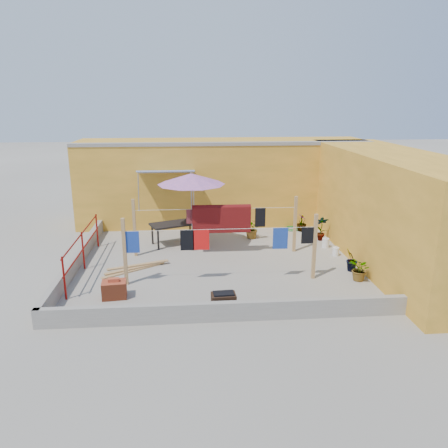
% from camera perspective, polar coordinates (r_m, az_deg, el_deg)
% --- Properties ---
extents(ground, '(80.00, 80.00, 0.00)m').
position_cam_1_polar(ground, '(13.09, -0.82, -5.03)').
color(ground, '#9E998E').
rests_on(ground, ground).
extents(wall_back, '(11.00, 3.27, 3.21)m').
position_cam_1_polar(wall_back, '(17.22, -0.24, 5.65)').
color(wall_back, gold).
rests_on(wall_back, ground).
extents(wall_right, '(2.40, 9.00, 3.20)m').
position_cam_1_polar(wall_right, '(13.94, 21.01, 2.09)').
color(wall_right, gold).
rests_on(wall_right, ground).
extents(parapet_front, '(8.30, 0.16, 0.44)m').
position_cam_1_polar(parapet_front, '(9.74, 0.62, -11.33)').
color(parapet_front, gray).
rests_on(parapet_front, ground).
extents(parapet_left, '(0.16, 7.30, 0.44)m').
position_cam_1_polar(parapet_left, '(13.39, -18.58, -4.39)').
color(parapet_left, gray).
rests_on(parapet_left, ground).
extents(red_railing, '(0.05, 4.20, 1.10)m').
position_cam_1_polar(red_railing, '(12.99, -17.99, -2.62)').
color(red_railing, maroon).
rests_on(red_railing, ground).
extents(clothesline_rig, '(5.09, 2.35, 1.80)m').
position_cam_1_polar(clothesline_rig, '(13.26, -0.38, 0.16)').
color(clothesline_rig, tan).
rests_on(clothesline_rig, ground).
extents(patio_umbrella, '(2.70, 2.70, 2.55)m').
position_cam_1_polar(patio_umbrella, '(13.68, -4.30, 5.84)').
color(patio_umbrella, gray).
rests_on(patio_umbrella, ground).
extents(outdoor_table, '(1.73, 1.30, 0.73)m').
position_cam_1_polar(outdoor_table, '(14.63, -6.49, -0.14)').
color(outdoor_table, black).
rests_on(outdoor_table, ground).
extents(brick_stack, '(0.62, 0.48, 0.51)m').
position_cam_1_polar(brick_stack, '(11.11, -14.14, -8.27)').
color(brick_stack, '#963D22').
rests_on(brick_stack, ground).
extents(lumber_pile, '(1.79, 1.15, 0.12)m').
position_cam_1_polar(lumber_pile, '(12.77, -11.54, -5.64)').
color(lumber_pile, tan).
rests_on(lumber_pile, ground).
extents(brazier, '(0.57, 0.40, 0.49)m').
position_cam_1_polar(brazier, '(10.06, -0.05, -10.26)').
color(brazier, black).
rests_on(brazier, ground).
extents(white_basin, '(0.44, 0.44, 0.08)m').
position_cam_1_polar(white_basin, '(10.16, 0.79, -11.24)').
color(white_basin, silver).
rests_on(white_basin, ground).
extents(water_jug_a, '(0.23, 0.23, 0.35)m').
position_cam_1_polar(water_jug_a, '(14.72, 13.13, -2.41)').
color(water_jug_a, silver).
rests_on(water_jug_a, ground).
extents(water_jug_b, '(0.20, 0.20, 0.31)m').
position_cam_1_polar(water_jug_b, '(14.03, 14.38, -3.50)').
color(water_jug_b, silver).
rests_on(water_jug_b, ground).
extents(green_hose, '(0.53, 0.53, 0.08)m').
position_cam_1_polar(green_hose, '(16.53, 8.84, -0.59)').
color(green_hose, '#18701E').
rests_on(green_hose, ground).
extents(plant_back_a, '(0.67, 0.59, 0.71)m').
position_cam_1_polar(plant_back_a, '(15.26, 3.72, -0.58)').
color(plant_back_a, '#18541A').
rests_on(plant_back_a, ground).
extents(plant_back_b, '(0.38, 0.38, 0.64)m').
position_cam_1_polar(plant_back_b, '(16.32, 10.12, 0.18)').
color(plant_back_b, '#18541A').
rests_on(plant_back_b, ground).
extents(plant_right_a, '(0.50, 0.37, 0.87)m').
position_cam_1_polar(plant_right_a, '(15.35, 12.61, -0.52)').
color(plant_right_a, '#18541A').
rests_on(plant_right_a, ground).
extents(plant_right_b, '(0.49, 0.48, 0.69)m').
position_cam_1_polar(plant_right_b, '(12.82, 16.27, -4.50)').
color(plant_right_b, '#18541A').
rests_on(plant_right_b, ground).
extents(plant_right_c, '(0.65, 0.70, 0.64)m').
position_cam_1_polar(plant_right_c, '(12.24, 17.37, -5.69)').
color(plant_right_c, '#18541A').
rests_on(plant_right_c, ground).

